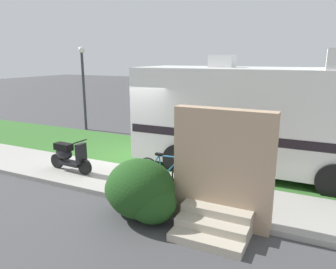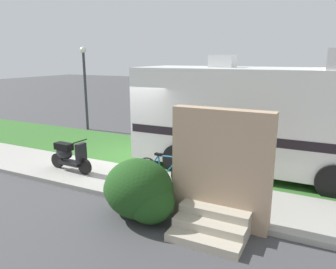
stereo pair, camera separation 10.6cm
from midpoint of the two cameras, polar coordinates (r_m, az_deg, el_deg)
name	(u,v)px [view 2 (the right image)]	position (r m, az deg, el deg)	size (l,w,h in m)	color
ground_plane	(130,166)	(10.28, -6.47, -5.61)	(80.00, 80.00, 0.00)	#424244
sidewalk	(106,177)	(9.35, -10.51, -7.37)	(24.00, 2.00, 0.12)	#9E9B93
grass_strip	(153,153)	(11.49, -2.40, -3.25)	(24.00, 3.40, 0.08)	#336628
motorhome_rv	(259,116)	(9.74, 16.12, 3.17)	(7.07, 2.72, 3.56)	silver
scooter	(69,155)	(9.81, -16.80, -3.52)	(1.55, 0.50, 0.97)	black
bicycle	(165,172)	(8.30, -0.21, -6.62)	(1.72, 0.52, 0.89)	black
pickup_truck_near	(336,118)	(14.33, 27.72, 2.52)	(5.77, 2.53, 1.89)	#B7B29E
porch_steps	(218,181)	(6.53, 9.35, -8.18)	(2.00, 1.26, 2.40)	#B2A893
bush_by_porch	(138,191)	(6.96, -4.84, -9.93)	(1.78, 1.34, 1.26)	#1E4719
bottle_green	(210,191)	(7.95, 7.76, -9.83)	(0.07, 0.07, 0.25)	brown
street_lamp_post	(85,80)	(15.49, -14.26, 9.37)	(0.28, 0.28, 3.80)	#333338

